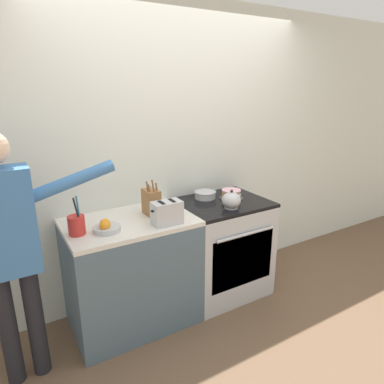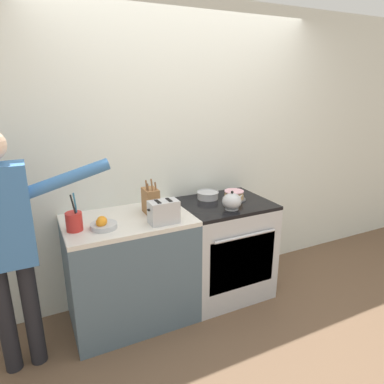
# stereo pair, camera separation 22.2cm
# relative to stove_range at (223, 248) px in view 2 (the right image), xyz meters

# --- Properties ---
(ground_plane) EXTENTS (16.00, 16.00, 0.00)m
(ground_plane) POSITION_rel_stove_range_xyz_m (-0.25, -0.32, -0.45)
(ground_plane) COLOR brown
(wall_back) EXTENTS (8.00, 0.04, 2.60)m
(wall_back) POSITION_rel_stove_range_xyz_m (-0.25, 0.35, 0.85)
(wall_back) COLOR silver
(wall_back) RESTS_ON ground_plane
(counter_cabinet) EXTENTS (0.98, 0.65, 0.90)m
(counter_cabinet) POSITION_rel_stove_range_xyz_m (-0.88, 0.00, -0.00)
(counter_cabinet) COLOR #4C6070
(counter_cabinet) RESTS_ON ground_plane
(stove_range) EXTENTS (0.78, 0.68, 0.90)m
(stove_range) POSITION_rel_stove_range_xyz_m (0.00, 0.00, 0.00)
(stove_range) COLOR #B7BABF
(stove_range) RESTS_ON ground_plane
(layer_cake) EXTENTS (0.22, 0.22, 0.08)m
(layer_cake) POSITION_rel_stove_range_xyz_m (0.11, 0.03, 0.49)
(layer_cake) COLOR #4C4C51
(layer_cake) RESTS_ON stove_range
(tea_kettle) EXTENTS (0.20, 0.16, 0.16)m
(tea_kettle) POSITION_rel_stove_range_xyz_m (-0.04, -0.18, 0.52)
(tea_kettle) COLOR #B7BABF
(tea_kettle) RESTS_ON stove_range
(mixing_bowl) EXTENTS (0.20, 0.20, 0.07)m
(mixing_bowl) POSITION_rel_stove_range_xyz_m (-0.09, 0.16, 0.48)
(mixing_bowl) COLOR #B7BABF
(mixing_bowl) RESTS_ON stove_range
(knife_block) EXTENTS (0.10, 0.16, 0.30)m
(knife_block) POSITION_rel_stove_range_xyz_m (-0.68, 0.04, 0.55)
(knife_block) COLOR olive
(knife_block) RESTS_ON counter_cabinet
(utensil_crock) EXTENTS (0.12, 0.12, 0.29)m
(utensil_crock) POSITION_rel_stove_range_xyz_m (-1.28, -0.06, 0.52)
(utensil_crock) COLOR red
(utensil_crock) RESTS_ON counter_cabinet
(fruit_bowl) EXTENTS (0.19, 0.19, 0.10)m
(fruit_bowl) POSITION_rel_stove_range_xyz_m (-1.10, -0.11, 0.48)
(fruit_bowl) COLOR #B7BABF
(fruit_bowl) RESTS_ON counter_cabinet
(toaster) EXTENTS (0.24, 0.13, 0.18)m
(toaster) POSITION_rel_stove_range_xyz_m (-0.66, -0.21, 0.54)
(toaster) COLOR #B7BABF
(toaster) RESTS_ON counter_cabinet
(person_baker) EXTENTS (0.93, 0.20, 1.66)m
(person_baker) POSITION_rel_stove_range_xyz_m (-1.71, -0.18, 0.54)
(person_baker) COLOR black
(person_baker) RESTS_ON ground_plane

